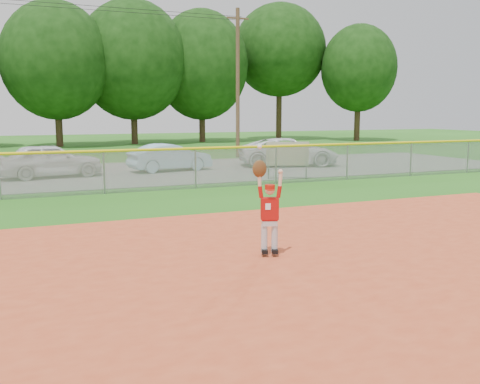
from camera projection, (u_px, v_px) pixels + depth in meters
name	position (u px, v px, depth m)	size (l,w,h in m)	color
ground	(192.00, 273.00, 9.54)	(120.00, 120.00, 0.00)	#236216
clay_infield	(263.00, 337.00, 6.80)	(24.00, 16.00, 0.04)	#BE4322
parking_strip	(84.00, 175.00, 24.13)	(44.00, 10.00, 0.03)	slate
car_white_a	(50.00, 160.00, 23.00)	(1.73, 4.31, 1.47)	white
car_blue	(170.00, 157.00, 25.49)	(1.37, 3.93, 1.29)	#9CCEE9
car_white_b	(289.00, 152.00, 27.90)	(2.40, 5.20, 1.45)	white
sponsor_sign	(288.00, 155.00, 22.38)	(1.69, 0.69, 1.59)	gray
outfield_fence	(104.00, 169.00, 18.53)	(40.06, 0.10, 1.55)	gray
power_lines	(86.00, 78.00, 29.28)	(19.40, 0.24, 9.00)	#4C3823
tree_line	(60.00, 53.00, 43.34)	(62.37, 13.00, 14.43)	#422D1C
ballplayer	(268.00, 207.00, 10.40)	(0.60, 0.36, 2.13)	silver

